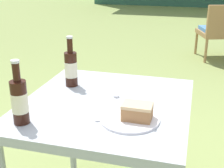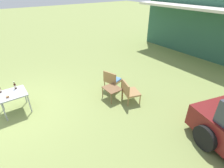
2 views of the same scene
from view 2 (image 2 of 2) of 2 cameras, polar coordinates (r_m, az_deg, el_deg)
ground_plane at (r=6.62m, az=-28.32°, el=-7.69°), size 60.00×60.00×0.00m
wicker_chair_cushioned at (r=6.77m, az=0.06°, el=1.54°), size 0.70×0.65×0.78m
wicker_chair_plain at (r=6.06m, az=5.66°, el=-2.28°), size 0.69×0.65×0.78m
garden_side_table at (r=6.22m, az=0.04°, el=-1.67°), size 0.60×0.52×0.43m
patio_table at (r=6.30m, az=-29.66°, el=-3.18°), size 0.75×0.79×0.69m
cake_on_plate at (r=6.11m, az=-30.94°, el=-3.50°), size 0.24×0.24×0.07m
cola_bottle_near at (r=6.43m, az=-29.08°, el=-0.60°), size 0.06×0.06×0.26m
cola_bottle_far at (r=6.45m, az=-32.79°, el=-1.60°), size 0.06×0.06×0.26m
fork at (r=6.18m, az=-31.13°, el=-3.43°), size 0.16×0.07×0.01m
loose_bottle_cap at (r=6.24m, az=-29.22°, el=-2.54°), size 0.03×0.03×0.01m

